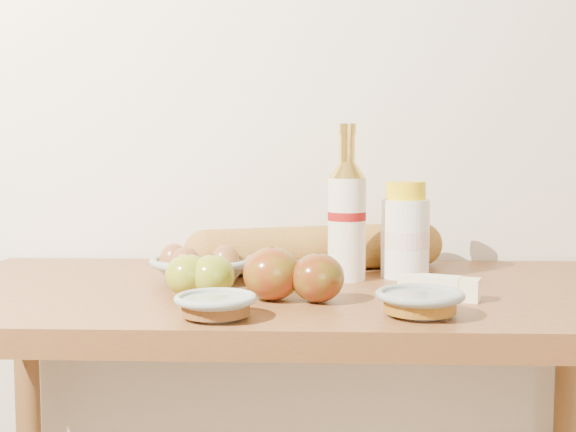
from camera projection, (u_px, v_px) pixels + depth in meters
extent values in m
cube|color=silver|center=(295.00, 65.00, 1.49)|extent=(3.50, 0.02, 2.60)
cube|color=brown|center=(289.00, 298.00, 1.20)|extent=(1.20, 0.60, 0.04)
cylinder|color=silver|center=(347.00, 229.00, 1.25)|extent=(0.07, 0.07, 0.18)
cylinder|color=maroon|center=(347.00, 216.00, 1.25)|extent=(0.08, 0.08, 0.01)
cone|color=gold|center=(347.00, 170.00, 1.24)|extent=(0.07, 0.07, 0.03)
cylinder|color=gold|center=(347.00, 148.00, 1.24)|extent=(0.03, 0.03, 0.05)
cylinder|color=gold|center=(347.00, 129.00, 1.23)|extent=(0.03, 0.03, 0.02)
cylinder|color=white|center=(405.00, 239.00, 1.28)|extent=(0.11, 0.11, 0.14)
cylinder|color=beige|center=(405.00, 239.00, 1.28)|extent=(0.11, 0.11, 0.03)
cylinder|color=yellow|center=(406.00, 191.00, 1.27)|extent=(0.09, 0.09, 0.03)
torus|color=#909D98|center=(203.00, 261.00, 1.24)|extent=(0.24, 0.24, 0.01)
ellipsoid|color=brown|center=(185.00, 265.00, 1.21)|extent=(0.07, 0.07, 0.06)
ellipsoid|color=brown|center=(225.00, 263.00, 1.23)|extent=(0.07, 0.07, 0.06)
ellipsoid|color=brown|center=(198.00, 260.00, 1.27)|extent=(0.07, 0.07, 0.06)
ellipsoid|color=brown|center=(174.00, 262.00, 1.25)|extent=(0.07, 0.07, 0.06)
ellipsoid|color=brown|center=(223.00, 259.00, 1.28)|extent=(0.07, 0.07, 0.06)
cylinder|color=#B48337|center=(319.00, 248.00, 1.35)|extent=(0.43, 0.22, 0.08)
sphere|color=#B48337|center=(207.00, 253.00, 1.28)|extent=(0.11, 0.11, 0.08)
sphere|color=#B48337|center=(420.00, 244.00, 1.41)|extent=(0.11, 0.11, 0.08)
ellipsoid|color=#A68F21|center=(188.00, 275.00, 1.11)|extent=(0.09, 0.09, 0.06)
cylinder|color=#53331B|center=(188.00, 257.00, 1.11)|extent=(0.01, 0.01, 0.01)
ellipsoid|color=maroon|center=(272.00, 274.00, 1.08)|extent=(0.11, 0.11, 0.08)
cylinder|color=#52321B|center=(272.00, 251.00, 1.08)|extent=(0.01, 0.01, 0.01)
ellipsoid|color=maroon|center=(318.00, 278.00, 1.07)|extent=(0.10, 0.10, 0.07)
cylinder|color=#462B17|center=(318.00, 257.00, 1.06)|extent=(0.01, 0.01, 0.01)
torus|color=#93A19B|center=(216.00, 298.00, 0.96)|extent=(0.13, 0.13, 0.01)
cylinder|color=brown|center=(216.00, 307.00, 0.97)|extent=(0.10, 0.10, 0.02)
torus|color=gray|center=(420.00, 295.00, 0.98)|extent=(0.15, 0.15, 0.01)
cylinder|color=brown|center=(420.00, 304.00, 0.98)|extent=(0.12, 0.12, 0.02)
cube|color=#FFF7C5|center=(439.00, 288.00, 1.09)|extent=(0.13, 0.08, 0.03)
cube|color=white|center=(439.00, 288.00, 1.09)|extent=(0.07, 0.06, 0.04)
ellipsoid|color=#A68F21|center=(212.00, 276.00, 1.11)|extent=(0.09, 0.09, 0.06)
cylinder|color=#53331B|center=(212.00, 258.00, 1.11)|extent=(0.01, 0.01, 0.01)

